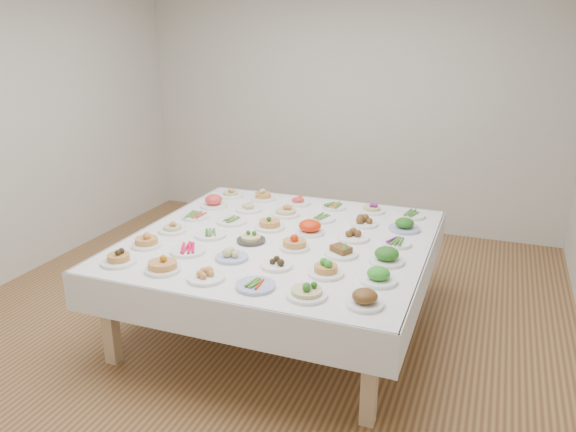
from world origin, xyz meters
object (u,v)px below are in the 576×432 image
(dish_0, at_px, (118,255))
(dish_35, at_px, (411,214))
(dish_18, at_px, (195,215))
(display_table, at_px, (281,246))

(dish_0, distance_m, dish_35, 2.43)
(dish_0, distance_m, dish_18, 1.04)
(dish_18, xyz_separation_m, dish_35, (1.71, 0.68, -0.00))
(dish_0, bearing_deg, dish_18, 89.54)
(display_table, distance_m, dish_35, 1.22)
(dish_18, bearing_deg, dish_0, -90.46)
(dish_0, height_order, dish_18, dish_0)
(dish_0, bearing_deg, display_table, 44.77)
(dish_0, xyz_separation_m, dish_18, (0.01, 1.04, -0.04))
(dish_0, height_order, dish_35, dish_0)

